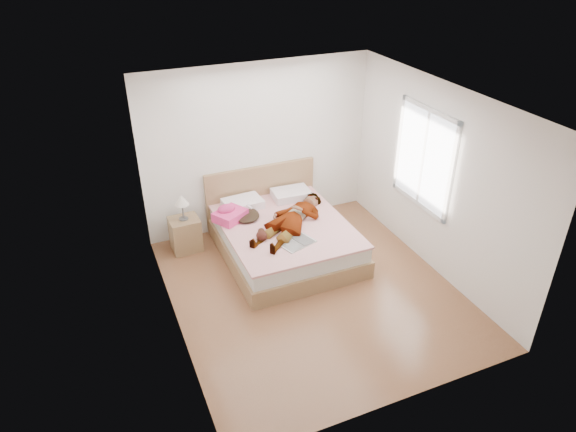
{
  "coord_description": "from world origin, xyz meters",
  "views": [
    {
      "loc": [
        -2.44,
        -4.9,
        4.29
      ],
      "look_at": [
        0.0,
        0.85,
        0.7
      ],
      "focal_mm": 32.0,
      "sensor_mm": 36.0,
      "label": 1
    }
  ],
  "objects_px": {
    "towel": "(229,214)",
    "nightstand": "(185,232)",
    "phone": "(250,207)",
    "bed": "(283,235)",
    "plush_toy": "(262,235)",
    "coffee_mug": "(288,232)",
    "magazine": "(297,243)",
    "woman": "(292,216)"
  },
  "relations": [
    {
      "from": "plush_toy",
      "to": "nightstand",
      "type": "bearing_deg",
      "value": 132.77
    },
    {
      "from": "woman",
      "to": "coffee_mug",
      "type": "relative_size",
      "value": 11.85
    },
    {
      "from": "phone",
      "to": "coffee_mug",
      "type": "bearing_deg",
      "value": -103.07
    },
    {
      "from": "phone",
      "to": "plush_toy",
      "type": "bearing_deg",
      "value": -133.66
    },
    {
      "from": "nightstand",
      "to": "bed",
      "type": "bearing_deg",
      "value": -25.11
    },
    {
      "from": "woman",
      "to": "nightstand",
      "type": "relative_size",
      "value": 1.85
    },
    {
      "from": "phone",
      "to": "magazine",
      "type": "distance_m",
      "value": 1.0
    },
    {
      "from": "bed",
      "to": "plush_toy",
      "type": "relative_size",
      "value": 8.33
    },
    {
      "from": "phone",
      "to": "coffee_mug",
      "type": "xyz_separation_m",
      "value": [
        0.33,
        -0.67,
        -0.13
      ]
    },
    {
      "from": "magazine",
      "to": "coffee_mug",
      "type": "xyz_separation_m",
      "value": [
        -0.03,
        0.24,
        0.04
      ]
    },
    {
      "from": "phone",
      "to": "coffee_mug",
      "type": "distance_m",
      "value": 0.76
    },
    {
      "from": "bed",
      "to": "magazine",
      "type": "relative_size",
      "value": 3.9
    },
    {
      "from": "towel",
      "to": "bed",
      "type": "bearing_deg",
      "value": -27.27
    },
    {
      "from": "bed",
      "to": "coffee_mug",
      "type": "height_order",
      "value": "bed"
    },
    {
      "from": "woman",
      "to": "towel",
      "type": "xyz_separation_m",
      "value": [
        -0.8,
        0.46,
        -0.02
      ]
    },
    {
      "from": "magazine",
      "to": "plush_toy",
      "type": "distance_m",
      "value": 0.5
    },
    {
      "from": "bed",
      "to": "coffee_mug",
      "type": "bearing_deg",
      "value": -101.31
    },
    {
      "from": "nightstand",
      "to": "plush_toy",
      "type": "bearing_deg",
      "value": -47.23
    },
    {
      "from": "phone",
      "to": "towel",
      "type": "bearing_deg",
      "value": 130.46
    },
    {
      "from": "woman",
      "to": "bed",
      "type": "xyz_separation_m",
      "value": [
        -0.1,
        0.1,
        -0.35
      ]
    },
    {
      "from": "bed",
      "to": "nightstand",
      "type": "distance_m",
      "value": 1.45
    },
    {
      "from": "coffee_mug",
      "to": "nightstand",
      "type": "xyz_separation_m",
      "value": [
        -1.24,
        0.98,
        -0.26
      ]
    },
    {
      "from": "towel",
      "to": "nightstand",
      "type": "distance_m",
      "value": 0.73
    },
    {
      "from": "phone",
      "to": "plush_toy",
      "type": "distance_m",
      "value": 0.64
    },
    {
      "from": "woman",
      "to": "towel",
      "type": "distance_m",
      "value": 0.92
    },
    {
      "from": "towel",
      "to": "magazine",
      "type": "distance_m",
      "value": 1.17
    },
    {
      "from": "coffee_mug",
      "to": "nightstand",
      "type": "bearing_deg",
      "value": 141.66
    },
    {
      "from": "nightstand",
      "to": "phone",
      "type": "bearing_deg",
      "value": -18.83
    },
    {
      "from": "magazine",
      "to": "nightstand",
      "type": "height_order",
      "value": "nightstand"
    },
    {
      "from": "woman",
      "to": "magazine",
      "type": "xyz_separation_m",
      "value": [
        -0.15,
        -0.52,
        -0.11
      ]
    },
    {
      "from": "magazine",
      "to": "nightstand",
      "type": "distance_m",
      "value": 1.78
    },
    {
      "from": "magazine",
      "to": "phone",
      "type": "bearing_deg",
      "value": 111.13
    },
    {
      "from": "bed",
      "to": "towel",
      "type": "distance_m",
      "value": 0.85
    },
    {
      "from": "magazine",
      "to": "nightstand",
      "type": "xyz_separation_m",
      "value": [
        -1.27,
        1.23,
        -0.22
      ]
    },
    {
      "from": "woman",
      "to": "coffee_mug",
      "type": "distance_m",
      "value": 0.33
    },
    {
      "from": "bed",
      "to": "towel",
      "type": "height_order",
      "value": "bed"
    },
    {
      "from": "phone",
      "to": "bed",
      "type": "bearing_deg",
      "value": -76.31
    },
    {
      "from": "nightstand",
      "to": "towel",
      "type": "bearing_deg",
      "value": -22.57
    },
    {
      "from": "phone",
      "to": "bed",
      "type": "distance_m",
      "value": 0.65
    },
    {
      "from": "phone",
      "to": "nightstand",
      "type": "distance_m",
      "value": 1.04
    },
    {
      "from": "woman",
      "to": "phone",
      "type": "distance_m",
      "value": 0.64
    },
    {
      "from": "towel",
      "to": "nightstand",
      "type": "bearing_deg",
      "value": 157.43
    }
  ]
}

